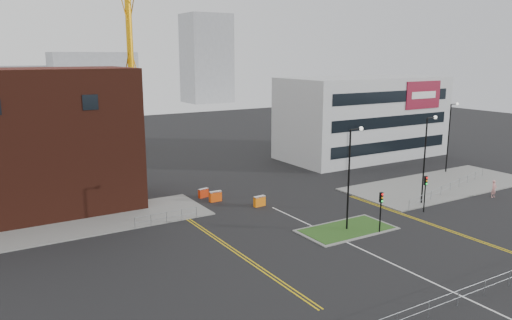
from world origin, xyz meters
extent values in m
plane|color=black|center=(0.00, 0.00, 0.00)|extent=(200.00, 200.00, 0.00)
cube|color=slate|center=(-20.00, 22.00, 0.06)|extent=(28.00, 8.00, 0.12)
cube|color=slate|center=(22.00, 14.00, 0.06)|extent=(24.00, 10.00, 0.12)
cube|color=slate|center=(2.00, 8.00, 0.04)|extent=(8.60, 4.60, 0.08)
cube|color=#1C4818|center=(2.00, 8.00, 0.06)|extent=(8.00, 4.00, 0.12)
cube|color=#451B11|center=(-20.00, 28.00, 7.00)|extent=(18.00, 10.00, 14.00)
cube|color=black|center=(-16.00, 22.98, 11.00)|extent=(1.40, 0.10, 1.40)
cube|color=silver|center=(26.00, 32.00, 6.00)|extent=(25.00, 12.00, 12.00)
cube|color=black|center=(26.00, 25.98, 2.50)|extent=(22.00, 0.10, 1.60)
cube|color=black|center=(26.00, 25.98, 6.00)|extent=(22.00, 0.10, 1.60)
cube|color=black|center=(26.00, 25.98, 9.50)|extent=(22.00, 0.10, 1.60)
cube|color=maroon|center=(32.00, 25.92, 9.50)|extent=(7.00, 0.15, 4.00)
cube|color=white|center=(32.00, 25.82, 9.50)|extent=(5.00, 0.05, 1.00)
cylinder|color=orange|center=(-2.00, 55.00, 17.54)|extent=(1.00, 1.00, 35.09)
cylinder|color=black|center=(2.00, 8.00, 4.50)|extent=(0.16, 0.16, 9.00)
cylinder|color=black|center=(2.60, 8.00, 9.00)|extent=(1.20, 0.10, 0.10)
sphere|color=silver|center=(3.20, 8.00, 9.00)|extent=(0.36, 0.36, 0.36)
cylinder|color=black|center=(14.00, 10.00, 4.50)|extent=(0.16, 0.16, 9.00)
cylinder|color=black|center=(14.60, 10.00, 9.00)|extent=(1.20, 0.10, 0.10)
sphere|color=silver|center=(15.20, 10.00, 9.00)|extent=(0.36, 0.36, 0.36)
cylinder|color=black|center=(28.00, 18.00, 4.50)|extent=(0.16, 0.16, 9.00)
cylinder|color=black|center=(28.60, 18.00, 9.00)|extent=(1.20, 0.10, 0.10)
sphere|color=silver|center=(29.20, 18.00, 9.00)|extent=(0.36, 0.36, 0.36)
cylinder|color=black|center=(4.00, 6.00, 1.50)|extent=(0.12, 0.12, 3.00)
cube|color=black|center=(4.00, 6.00, 3.20)|extent=(0.28, 0.22, 0.90)
sphere|color=red|center=(4.00, 5.87, 3.50)|extent=(0.18, 0.18, 0.18)
sphere|color=orange|center=(4.00, 5.87, 3.20)|extent=(0.18, 0.18, 0.18)
sphere|color=#0CCC33|center=(4.00, 5.87, 2.90)|extent=(0.18, 0.18, 0.18)
cylinder|color=black|center=(12.00, 8.00, 1.50)|extent=(0.12, 0.12, 3.00)
cube|color=black|center=(12.00, 8.00, 3.20)|extent=(0.28, 0.22, 0.90)
sphere|color=red|center=(12.00, 7.87, 3.50)|extent=(0.18, 0.18, 0.18)
sphere|color=orange|center=(12.00, 7.87, 3.20)|extent=(0.18, 0.18, 0.18)
sphere|color=#0CCC33|center=(12.00, 7.87, 2.90)|extent=(0.18, 0.18, 0.18)
cylinder|color=gray|center=(0.00, -6.00, 1.05)|extent=(24.00, 0.04, 0.04)
cylinder|color=gray|center=(0.00, -6.00, 0.55)|extent=(24.00, 0.04, 0.04)
cylinder|color=gray|center=(-11.00, 18.00, 1.05)|extent=(6.00, 0.04, 0.04)
cylinder|color=gray|center=(-11.00, 18.00, 0.55)|extent=(6.00, 0.04, 0.04)
cylinder|color=gray|center=(-14.00, 18.00, 0.55)|extent=(0.05, 0.05, 1.10)
cylinder|color=gray|center=(-8.00, 18.00, 0.55)|extent=(0.05, 0.05, 1.10)
cylinder|color=gray|center=(20.50, 11.50, 1.05)|extent=(19.01, 5.04, 0.04)
cylinder|color=gray|center=(20.50, 11.50, 0.55)|extent=(19.01, 5.04, 0.04)
cylinder|color=gray|center=(11.00, 9.00, 0.55)|extent=(0.05, 0.05, 1.10)
cylinder|color=gray|center=(30.00, 14.00, 0.55)|extent=(0.05, 0.05, 1.10)
cube|color=silver|center=(0.00, 2.00, 0.01)|extent=(0.15, 30.00, 0.01)
cube|color=gold|center=(-9.00, 10.00, 0.01)|extent=(0.12, 24.00, 0.01)
cube|color=gold|center=(-8.70, 10.00, 0.01)|extent=(0.12, 24.00, 0.01)
cube|color=gold|center=(9.50, 6.00, 0.01)|extent=(0.12, 20.00, 0.01)
cube|color=gold|center=(9.80, 6.00, 0.01)|extent=(0.12, 20.00, 0.01)
cube|color=gray|center=(10.00, 130.00, 8.00)|extent=(24.00, 12.00, 16.00)
cube|color=gray|center=(45.00, 125.00, 14.00)|extent=(14.00, 12.00, 28.00)
cube|color=gray|center=(-8.00, 140.00, 6.00)|extent=(30.00, 12.00, 12.00)
imported|color=pink|center=(22.64, 7.59, 0.96)|extent=(0.71, 0.48, 1.91)
cube|color=red|center=(-4.42, 24.00, 0.49)|extent=(1.23, 0.63, 0.98)
cube|color=silver|center=(-4.42, 24.00, 0.93)|extent=(1.23, 0.63, 0.12)
cube|color=#E84D0C|center=(-4.00, 21.93, 0.56)|extent=(1.33, 0.45, 1.11)
cube|color=silver|center=(-4.00, 21.93, 1.06)|extent=(1.33, 0.45, 0.13)
cube|color=orange|center=(-0.90, 18.06, 0.53)|extent=(1.31, 0.54, 1.07)
cube|color=silver|center=(-0.90, 18.06, 1.01)|extent=(1.31, 0.54, 0.13)
camera|label=1|loc=(-26.72, -23.72, 15.25)|focal=35.00mm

